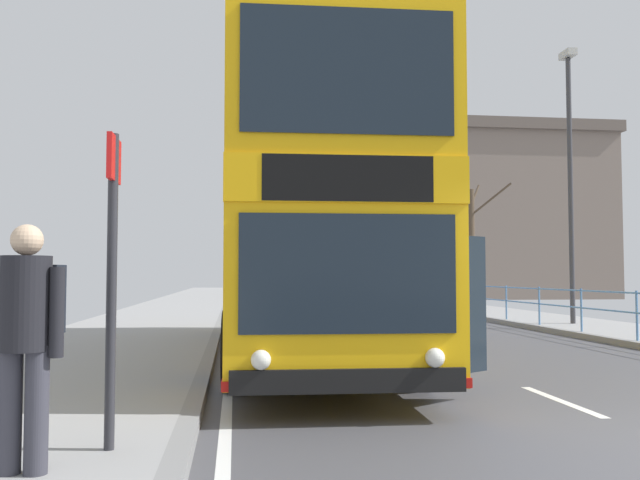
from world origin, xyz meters
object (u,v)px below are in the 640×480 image
Objects in this scene: pedestrian_with_backpack at (28,327)px; bare_tree_far_02 at (430,254)px; double_decker_bus_main at (307,227)px; bare_tree_far_00 at (382,247)px; bare_tree_far_01 at (471,243)px; street_lamp_far_side at (570,164)px; background_building_00 at (498,218)px; bus_stop_sign_near at (112,252)px.

bare_tree_far_02 reaches higher than pedestrian_with_backpack.
bare_tree_far_00 reaches higher than double_decker_bus_main.
bare_tree_far_00 is 12.67m from bare_tree_far_01.
bare_tree_far_00 is at bearing 90.80° from street_lamp_far_side.
bare_tree_far_01 is at bearing -84.50° from bare_tree_far_00.
bare_tree_far_00 is (7.87, 29.48, 0.87)m from double_decker_bus_main.
bare_tree_far_02 is 0.39× the size of background_building_00.
street_lamp_far_side is at bearing -94.70° from bare_tree_far_01.
bus_stop_sign_near is 26.03m from bare_tree_far_01.
bare_tree_far_01 reaches higher than double_decker_bus_main.
bus_stop_sign_near is 30.93m from bare_tree_far_02.
bare_tree_far_01 is (1.21, -12.61, -0.29)m from bare_tree_far_00.
bare_tree_far_00 reaches higher than bare_tree_far_01.
double_decker_bus_main reaches higher than bus_stop_sign_near.
bare_tree_far_01 is (11.32, 23.40, 1.26)m from bus_stop_sign_near.
double_decker_bus_main is at bearing 69.15° from pedestrian_with_backpack.
pedestrian_with_backpack is 17.47m from street_lamp_far_side.
street_lamp_far_side is 1.18× the size of bare_tree_far_00.
background_building_00 is at bearing 63.19° from double_decker_bus_main.
street_lamp_far_side reaches higher than bare_tree_far_02.
bare_tree_far_00 is at bearing 74.32° from bus_stop_sign_near.
background_building_00 is (19.68, 41.06, 3.96)m from bus_stop_sign_near.
street_lamp_far_side is 1.38× the size of bare_tree_far_02.
background_building_00 is (8.36, 17.66, 2.70)m from bare_tree_far_01.
background_building_00 is at bearing 64.39° from bus_stop_sign_near.
double_decker_bus_main is at bearing -118.31° from bare_tree_far_01.
bare_tree_far_01 is 5.47m from bare_tree_far_02.
bare_tree_far_00 is 1.17× the size of bare_tree_far_02.
bus_stop_sign_near is 0.17× the size of background_building_00.
bus_stop_sign_near reaches higher than pedestrian_with_backpack.
bare_tree_far_01 is at bearing 85.30° from street_lamp_far_side.
double_decker_bus_main is 38.83m from background_building_00.
background_building_00 reaches higher than pedestrian_with_backpack.
background_building_00 is at bearing 54.84° from bare_tree_far_02.
double_decker_bus_main is 19.17m from bare_tree_far_01.
pedestrian_with_backpack is at bearing -110.85° from double_decker_bus_main.
bare_tree_far_02 is (-0.23, 5.46, -0.33)m from bare_tree_far_01.
pedestrian_with_backpack is 31.64m from bare_tree_far_02.
bare_tree_far_01 reaches higher than pedestrian_with_backpack.
bare_tree_far_00 is at bearing 73.87° from pedestrian_with_backpack.
pedestrian_with_backpack is at bearing -111.44° from bare_tree_far_02.
bus_stop_sign_near is at bearing -108.90° from double_decker_bus_main.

